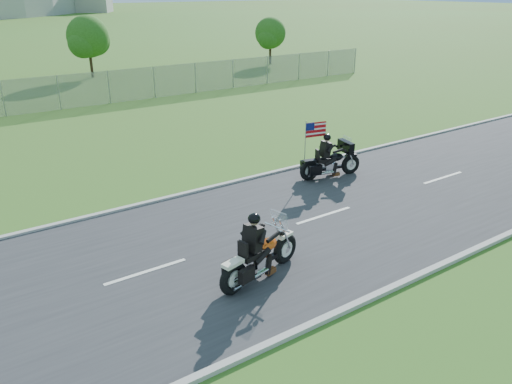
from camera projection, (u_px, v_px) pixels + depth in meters
ground at (214, 251)px, 13.77m from camera, size 420.00×420.00×0.00m
road at (214, 251)px, 13.76m from camera, size 120.00×8.00×0.04m
curb_north at (155, 201)px, 16.84m from camera, size 120.00×0.18×0.12m
curb_south at (308, 327)px, 10.65m from camera, size 120.00×0.18×0.12m
tree_fence_near at (89, 39)px, 38.72m from camera, size 3.52×3.28×4.75m
tree_fence_far at (271, 35)px, 45.62m from camera, size 3.08×2.87×4.20m
motorcycle_lead at (259, 258)px, 12.29m from camera, size 2.74×1.11×1.87m
motorcycle_follow at (330, 163)px, 18.87m from camera, size 2.58×1.04×2.16m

